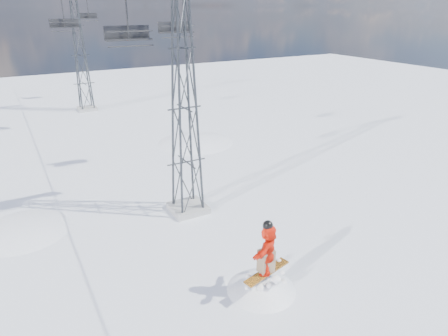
{
  "coord_description": "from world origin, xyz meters",
  "views": [
    {
      "loc": [
        -6.67,
        -9.17,
        10.01
      ],
      "look_at": [
        0.88,
        4.3,
        3.72
      ],
      "focal_mm": 32.0,
      "sensor_mm": 36.0,
      "label": 1
    }
  ],
  "objects_px": {
    "lift_tower_far": "(80,56)",
    "lift_chair_near": "(128,34)",
    "snowboarder_jump": "(260,322)",
    "lift_tower_near": "(184,109)"
  },
  "relations": [
    {
      "from": "lift_tower_far",
      "to": "snowboarder_jump",
      "type": "height_order",
      "value": "lift_tower_far"
    },
    {
      "from": "lift_tower_far",
      "to": "lift_tower_near",
      "type": "bearing_deg",
      "value": -90.0
    },
    {
      "from": "lift_tower_near",
      "to": "lift_tower_far",
      "type": "relative_size",
      "value": 1.0
    },
    {
      "from": "lift_tower_near",
      "to": "lift_chair_near",
      "type": "xyz_separation_m",
      "value": [
        -2.2,
        0.74,
        3.39
      ]
    },
    {
      "from": "snowboarder_jump",
      "to": "lift_chair_near",
      "type": "height_order",
      "value": "lift_chair_near"
    },
    {
      "from": "snowboarder_jump",
      "to": "lift_chair_near",
      "type": "distance_m",
      "value": 13.24
    },
    {
      "from": "snowboarder_jump",
      "to": "lift_chair_near",
      "type": "relative_size",
      "value": 2.84
    },
    {
      "from": "lift_tower_far",
      "to": "lift_chair_near",
      "type": "bearing_deg",
      "value": -95.18
    },
    {
      "from": "snowboarder_jump",
      "to": "lift_chair_near",
      "type": "bearing_deg",
      "value": 104.12
    },
    {
      "from": "lift_tower_near",
      "to": "lift_chair_near",
      "type": "height_order",
      "value": "lift_tower_near"
    }
  ]
}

